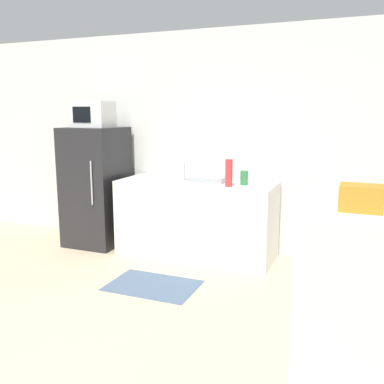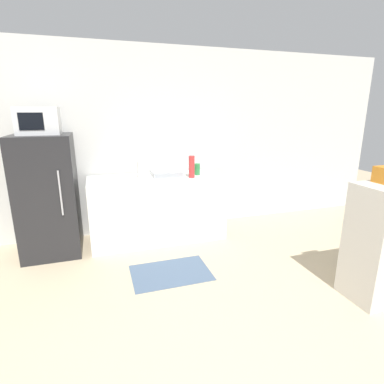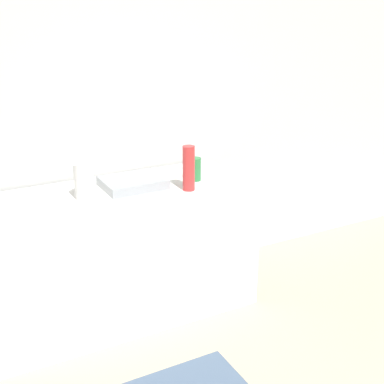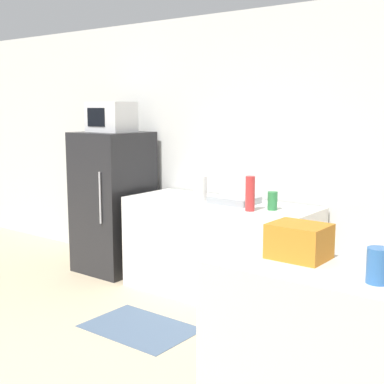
% 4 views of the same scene
% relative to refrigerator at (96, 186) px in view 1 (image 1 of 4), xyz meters
% --- Properties ---
extents(wall_back, '(8.00, 0.06, 2.60)m').
position_rel_refrigerator_xyz_m(wall_back, '(1.21, 0.43, 0.57)').
color(wall_back, silver).
rests_on(wall_back, ground_plane).
extents(refrigerator, '(0.66, 0.70, 1.47)m').
position_rel_refrigerator_xyz_m(refrigerator, '(0.00, 0.00, 0.00)').
color(refrigerator, '#232326').
rests_on(refrigerator, ground_plane).
extents(microwave, '(0.45, 0.34, 0.31)m').
position_rel_refrigerator_xyz_m(microwave, '(-0.00, -0.00, 0.89)').
color(microwave, white).
rests_on(microwave, refrigerator).
extents(counter, '(1.79, 0.70, 0.88)m').
position_rel_refrigerator_xyz_m(counter, '(1.34, 0.02, -0.30)').
color(counter, silver).
rests_on(counter, ground_plane).
extents(sink_basin, '(0.39, 0.31, 0.06)m').
position_rel_refrigerator_xyz_m(sink_basin, '(1.49, 0.05, 0.17)').
color(sink_basin, '#9EA3A8').
rests_on(sink_basin, counter).
extents(bottle_tall, '(0.08, 0.08, 0.29)m').
position_rel_refrigerator_xyz_m(bottle_tall, '(1.78, -0.16, 0.29)').
color(bottle_tall, red).
rests_on(bottle_tall, counter).
extents(bottle_short, '(0.08, 0.08, 0.16)m').
position_rel_refrigerator_xyz_m(bottle_short, '(1.91, -0.01, 0.22)').
color(bottle_short, '#2D7F42').
rests_on(bottle_short, counter).
extents(shelf_cabinet, '(0.83, 0.43, 1.11)m').
position_rel_refrigerator_xyz_m(shelf_cabinet, '(3.19, -1.98, -0.18)').
color(shelf_cabinet, silver).
rests_on(shelf_cabinet, ground_plane).
extents(basket, '(0.23, 0.19, 0.15)m').
position_rel_refrigerator_xyz_m(basket, '(3.09, -1.91, 0.45)').
color(basket, orange).
rests_on(basket, shelf_cabinet).
extents(paper_towel_roll, '(0.12, 0.12, 0.22)m').
position_rel_refrigerator_xyz_m(paper_towel_roll, '(1.15, 0.00, 0.25)').
color(paper_towel_roll, white).
rests_on(paper_towel_roll, counter).
extents(kitchen_rug, '(0.86, 0.59, 0.01)m').
position_rel_refrigerator_xyz_m(kitchen_rug, '(1.28, -0.97, -0.73)').
color(kitchen_rug, slate).
rests_on(kitchen_rug, ground_plane).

